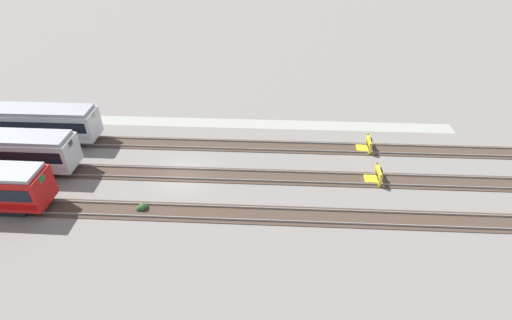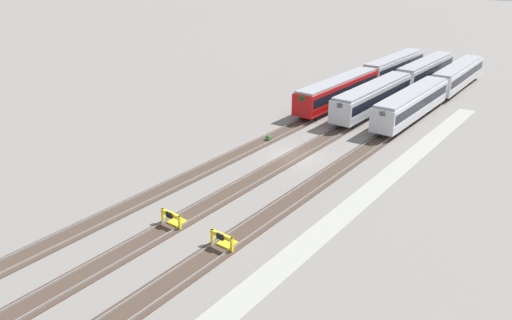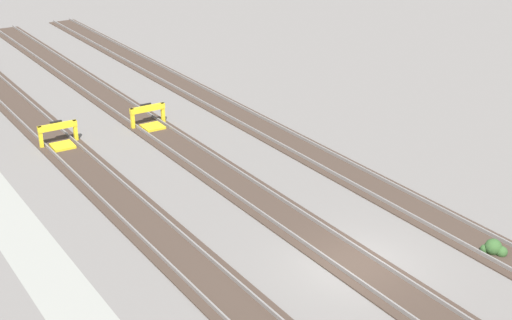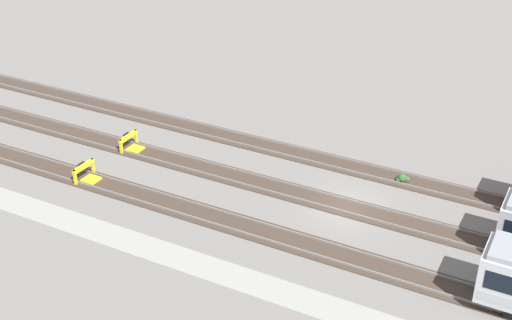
# 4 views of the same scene
# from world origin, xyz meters

# --- Properties ---
(ground_plane) EXTENTS (400.00, 400.00, 0.00)m
(ground_plane) POSITION_xyz_m (0.00, 0.00, 0.00)
(ground_plane) COLOR gray
(service_walkway) EXTENTS (54.00, 2.00, 0.01)m
(service_walkway) POSITION_xyz_m (0.00, -9.49, 0.00)
(service_walkway) COLOR #9E9E93
(service_walkway) RESTS_ON ground
(rail_track_nearest) EXTENTS (90.00, 2.24, 0.21)m
(rail_track_nearest) POSITION_xyz_m (0.00, -5.00, 0.04)
(rail_track_nearest) COLOR #47382D
(rail_track_nearest) RESTS_ON ground
(rail_track_near_inner) EXTENTS (90.00, 2.24, 0.21)m
(rail_track_near_inner) POSITION_xyz_m (0.00, 0.00, 0.04)
(rail_track_near_inner) COLOR #47382D
(rail_track_near_inner) RESTS_ON ground
(rail_track_middle) EXTENTS (90.00, 2.24, 0.21)m
(rail_track_middle) POSITION_xyz_m (0.00, 5.00, 0.04)
(rail_track_middle) COLOR #47382D
(rail_track_middle) RESTS_ON ground
(bumper_stop_nearest_track) EXTENTS (1.37, 2.01, 1.22)m
(bumper_stop_nearest_track) POSITION_xyz_m (-17.02, -5.00, 0.51)
(bumper_stop_nearest_track) COLOR yellow
(bumper_stop_nearest_track) RESTS_ON ground
(bumper_stop_near_inner_track) EXTENTS (1.36, 2.00, 1.22)m
(bumper_stop_near_inner_track) POSITION_xyz_m (-16.95, -0.00, 0.51)
(bumper_stop_near_inner_track) COLOR yellow
(bumper_stop_near_inner_track) RESTS_ON ground
(weed_clump) EXTENTS (0.92, 0.70, 0.64)m
(weed_clump) POSITION_xyz_m (2.24, 4.80, 0.24)
(weed_clump) COLOR #38602D
(weed_clump) RESTS_ON ground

